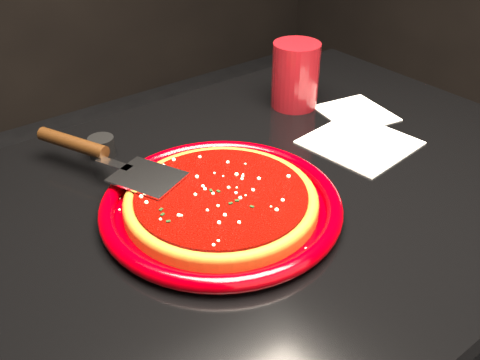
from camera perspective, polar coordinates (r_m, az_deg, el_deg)
name	(u,v)px	position (r m, az deg, el deg)	size (l,w,h in m)	color
table	(251,343)	(1.14, 1.19, -16.95)	(1.20, 0.80, 0.75)	black
plate	(221,205)	(0.83, -2.01, -2.66)	(0.37, 0.37, 0.03)	#7F0004
pizza_crust	(221,203)	(0.82, -2.02, -2.42)	(0.30, 0.30, 0.01)	brown
pizza_crust_rim	(221,199)	(0.82, -2.03, -1.99)	(0.30, 0.30, 0.02)	brown
pizza_sauce	(221,196)	(0.82, -2.03, -1.69)	(0.27, 0.27, 0.01)	#6C0300
parmesan_dusting	(221,192)	(0.81, -2.05, -1.26)	(0.26, 0.26, 0.01)	#F5EBBD
basil_flecks	(221,192)	(0.81, -2.04, -1.32)	(0.24, 0.24, 0.00)	black
pizza_server	(108,156)	(0.91, -13.92, 2.52)	(0.10, 0.35, 0.03)	silver
cup	(295,75)	(1.14, 5.93, 11.06)	(0.10, 0.10, 0.14)	maroon
napkin_a	(360,143)	(1.04, 12.66, 3.92)	(0.18, 0.18, 0.00)	white
napkin_b	(356,113)	(1.15, 12.27, 6.99)	(0.13, 0.14, 0.00)	white
ramekin	(102,147)	(1.00, -14.53, 3.47)	(0.05, 0.05, 0.04)	black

